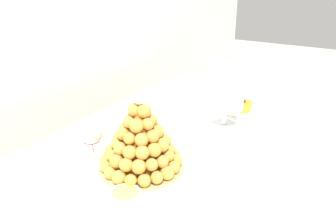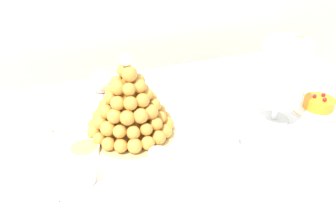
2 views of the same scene
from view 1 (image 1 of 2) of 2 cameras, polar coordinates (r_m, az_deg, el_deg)
backdrop_wall at (r=1.69m, az=-21.39°, el=16.66°), size 4.80×0.10×2.50m
buffet_table at (r=1.35m, az=4.62°, el=-8.08°), size 1.48×1.02×0.78m
serving_tray at (r=1.11m, az=-0.71°, el=-9.76°), size 0.53×0.34×0.02m
croquembouche at (r=1.07m, az=-4.62°, el=-4.88°), size 0.27×0.27×0.26m
dessert_cup_left at (r=0.92m, az=-2.00°, el=-15.87°), size 0.06×0.06×0.05m
dessert_cup_mid_left at (r=1.05m, az=4.39°, el=-10.33°), size 0.05×0.05×0.05m
dessert_cup_centre at (r=1.21m, az=9.04°, el=-5.52°), size 0.06×0.06×0.06m
creme_brulee_ramekin at (r=0.99m, az=-7.09°, el=-13.47°), size 0.08×0.08×0.02m
macaron_goblet at (r=1.39m, az=9.64°, el=4.35°), size 0.15×0.14×0.29m
fruit_tart_plate at (r=1.61m, az=11.78°, el=0.75°), size 0.21×0.21×0.06m
wine_glass at (r=1.13m, az=-12.63°, el=-3.52°), size 0.08×0.08×0.16m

